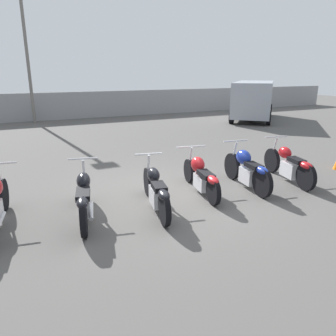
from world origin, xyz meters
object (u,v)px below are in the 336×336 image
object	(u,v)px
motorcycle_slot_1	(84,197)
motorcycle_slot_3	(201,176)
parked_van	(253,99)
motorcycle_slot_5	(289,165)
motorcycle_slot_2	(156,190)
motorcycle_slot_4	(247,169)
light_pole_right	(26,46)

from	to	relation	value
motorcycle_slot_1	motorcycle_slot_3	size ratio (longest dim) A/B	1.00
motorcycle_slot_1	parked_van	distance (m)	14.87
motorcycle_slot_3	motorcycle_slot_5	world-z (taller)	motorcycle_slot_5
motorcycle_slot_2	motorcycle_slot_5	size ratio (longest dim) A/B	1.01
motorcycle_slot_2	motorcycle_slot_5	world-z (taller)	motorcycle_slot_5
motorcycle_slot_2	motorcycle_slot_3	world-z (taller)	motorcycle_slot_2
motorcycle_slot_5	motorcycle_slot_4	bearing A→B (deg)	-170.68
motorcycle_slot_1	motorcycle_slot_3	xyz separation A→B (m)	(2.67, 0.26, -0.02)
light_pole_right	motorcycle_slot_2	xyz separation A→B (m)	(1.34, -13.48, -3.48)
motorcycle_slot_3	parked_van	size ratio (longest dim) A/B	0.40
motorcycle_slot_5	motorcycle_slot_1	bearing A→B (deg)	-167.58
motorcycle_slot_1	light_pole_right	bearing A→B (deg)	102.81
light_pole_right	motorcycle_slot_3	distance (m)	13.77
motorcycle_slot_3	motorcycle_slot_4	world-z (taller)	motorcycle_slot_4
motorcycle_slot_4	light_pole_right	bearing A→B (deg)	113.48
light_pole_right	motorcycle_slot_1	bearing A→B (deg)	-90.17
light_pole_right	parked_van	size ratio (longest dim) A/B	1.24
light_pole_right	parked_van	bearing A→B (deg)	-19.08
motorcycle_slot_5	light_pole_right	bearing A→B (deg)	122.92
motorcycle_slot_2	motorcycle_slot_3	xyz separation A→B (m)	(1.29, 0.43, -0.00)
motorcycle_slot_2	motorcycle_slot_4	bearing A→B (deg)	17.32
motorcycle_slot_1	motorcycle_slot_4	distance (m)	3.84
motorcycle_slot_1	motorcycle_slot_3	bearing A→B (deg)	18.45
motorcycle_slot_2	motorcycle_slot_5	bearing A→B (deg)	14.32
light_pole_right	motorcycle_slot_2	world-z (taller)	light_pole_right
motorcycle_slot_1	motorcycle_slot_3	world-z (taller)	motorcycle_slot_1
light_pole_right	motorcycle_slot_3	xyz separation A→B (m)	(2.64, -13.06, -3.48)
light_pole_right	motorcycle_slot_1	world-z (taller)	light_pole_right
light_pole_right	motorcycle_slot_5	world-z (taller)	light_pole_right
motorcycle_slot_2	motorcycle_slot_5	xyz separation A→B (m)	(3.73, 0.21, 0.02)
motorcycle_slot_2	motorcycle_slot_3	bearing A→B (deg)	29.37
light_pole_right	motorcycle_slot_4	world-z (taller)	light_pole_right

